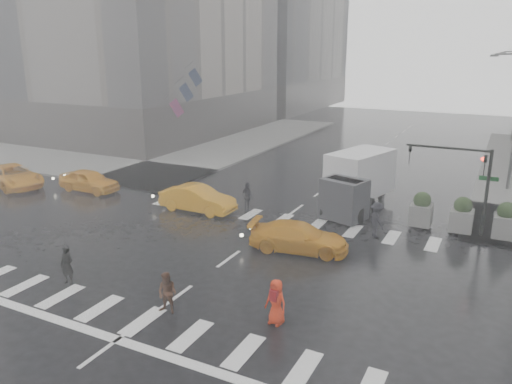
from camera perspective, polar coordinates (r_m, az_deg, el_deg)
The scene contains 18 objects.
ground at distance 22.78m, azimuth -3.13°, elevation -7.63°, with size 120.00×120.00×0.00m, color black.
sidewalk_nw at distance 47.37m, azimuth -13.11°, elevation 4.67°, with size 35.00×35.00×0.15m, color slate.
road_markings at distance 22.77m, azimuth -3.13°, elevation -7.62°, with size 18.00×48.00×0.01m, color silver, non-canonical shape.
traffic_signal_pole at distance 26.72m, azimuth 22.96°, elevation 1.97°, with size 4.45×0.42×4.50m.
planter_west at distance 27.68m, azimuth 18.37°, elevation -1.91°, with size 1.10×1.10×1.80m.
planter_mid at distance 27.49m, azimuth 22.48°, elevation -2.45°, with size 1.10×1.10×1.80m.
planter_east at distance 27.46m, azimuth 26.62°, elevation -2.98°, with size 1.10×1.10×1.80m.
flag_cluster at distance 44.72m, azimuth -8.29°, elevation 11.47°, with size 2.87×3.06×4.69m.
pedestrian_black at distance 21.24m, azimuth -21.00°, elevation -5.80°, with size 1.06×1.07×2.43m.
pedestrian_brown at distance 18.40m, azimuth -10.10°, elevation -11.29°, with size 0.75×0.59×1.55m, color #412417.
pedestrian_orange at distance 17.47m, azimuth 2.31°, elevation -12.43°, with size 0.87×0.65×1.64m.
pedestrian_far_a at distance 28.96m, azimuth -0.96°, elevation -0.56°, with size 0.99×0.60×1.69m, color black.
pedestrian_far_b at distance 25.69m, azimuth 13.63°, elevation -3.10°, with size 1.17×0.65×1.81m, color black.
taxi_front at distance 34.80m, azimuth -18.55°, elevation 1.25°, with size 1.72×4.26×1.45m, color orange.
taxi_mid at distance 29.12m, azimuth -6.69°, elevation -0.78°, with size 1.58×4.53×1.49m, color orange.
taxi_rear at distance 23.47m, azimuth 4.92°, elevation -5.16°, with size 1.88×4.09×1.34m, color orange.
taxi_far at distance 37.90m, azimuth -26.02°, elevation 1.65°, with size 2.48×4.76×1.49m, color orange.
box_truck at distance 29.69m, azimuth 11.37°, elevation 1.36°, with size 2.32×6.19×3.29m.
Camera 1 is at (10.51, -18.00, 9.19)m, focal length 35.00 mm.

